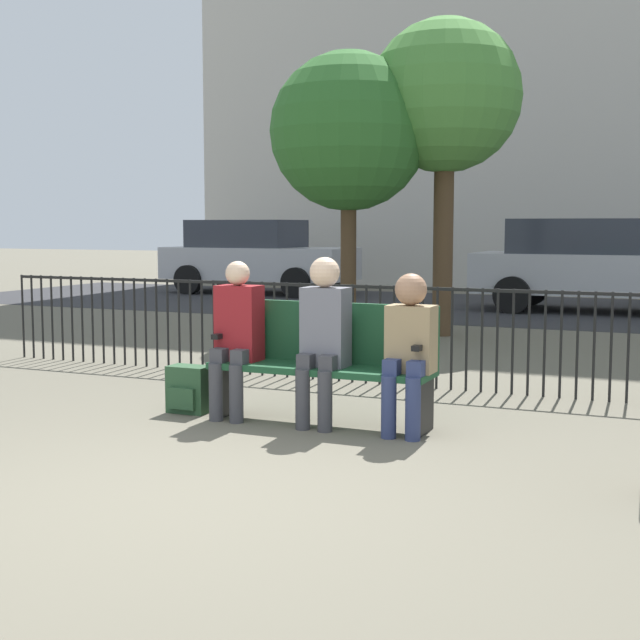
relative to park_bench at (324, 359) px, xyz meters
The scene contains 12 objects.
ground_plane 2.18m from the park_bench, 90.00° to the right, with size 80.00×80.00×0.00m, color #605B4C.
park_bench is the anchor object (origin of this frame).
seated_person_0 0.73m from the park_bench, 169.64° to the right, with size 0.34×0.39×1.24m.
seated_person_1 0.26m from the park_bench, 69.27° to the right, with size 0.34×0.39×1.28m.
seated_person_2 0.76m from the park_bench, 10.23° to the right, with size 0.34×0.39×1.17m.
backpack 1.19m from the park_bench, behind, with size 0.34×0.24×0.38m.
fence_railing 1.70m from the park_bench, 90.55° to the left, with size 9.01×0.03×0.95m.
tree_0 5.84m from the park_bench, 109.93° to the left, with size 2.13×2.13×3.83m.
tree_1 6.25m from the park_bench, 96.74° to the left, with size 2.05×2.05×4.26m.
street_surface 9.89m from the park_bench, 90.00° to the left, with size 24.00×6.00×0.01m.
parked_car_0 9.93m from the park_bench, 85.32° to the left, with size 4.20×1.94×1.62m.
parked_car_2 13.05m from the park_bench, 120.10° to the left, with size 4.20×1.94×1.62m.
Camera 1 is at (2.69, -4.09, 1.52)m, focal length 50.00 mm.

